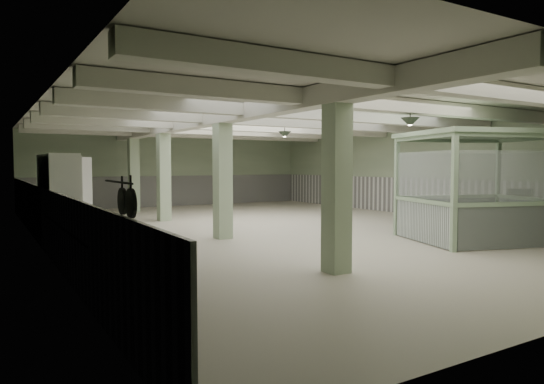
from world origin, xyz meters
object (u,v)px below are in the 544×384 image
guard_booth (479,169)px  walkin_cooler (59,199)px  filing_cabinet (520,211)px  prep_counter (87,247)px

guard_booth → walkin_cooler: bearing=173.6°
filing_cabinet → guard_booth: bearing=161.0°
prep_counter → filing_cabinet: bearing=-6.4°
walkin_cooler → prep_counter: bearing=-88.4°
guard_booth → filing_cabinet: 2.51m
prep_counter → walkin_cooler: bearing=91.6°
walkin_cooler → guard_booth: size_ratio=0.60×
prep_counter → filing_cabinet: filing_cabinet is taller
guard_booth → filing_cabinet: (2.16, 0.16, -1.27)m
prep_counter → guard_booth: guard_booth is taller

